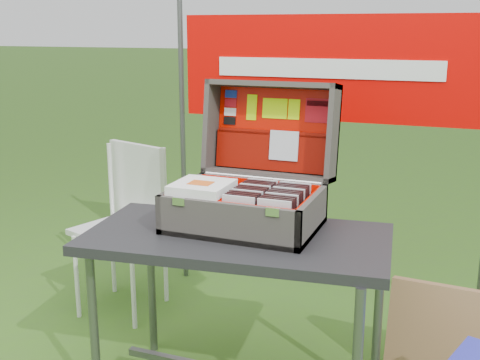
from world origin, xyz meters
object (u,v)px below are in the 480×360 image
at_px(table, 237,320).
at_px(chair, 120,232).
at_px(cardboard_box, 437,335).
at_px(suitcase, 250,157).

distance_m(table, chair, 1.06).
height_order(table, cardboard_box, table).
bearing_deg(table, cardboard_box, 24.17).
bearing_deg(suitcase, chair, 155.40).
bearing_deg(suitcase, cardboard_box, 21.46).
bearing_deg(table, suitcase, 84.58).
relative_size(table, suitcase, 2.03).
distance_m(table, cardboard_box, 0.88).
height_order(chair, cardboard_box, chair).
bearing_deg(cardboard_box, suitcase, -154.52).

